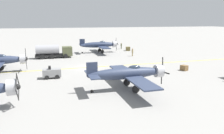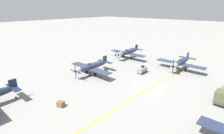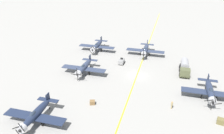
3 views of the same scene
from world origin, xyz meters
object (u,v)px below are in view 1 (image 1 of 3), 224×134
object	(u,v)px
airplane_mid_right	(129,73)
tow_tractor	(52,73)
supply_crate_by_tanker	(184,68)
airplane_mid_left	(100,45)
ground_crew_walking	(133,52)
ground_crew_inspecting	(121,46)
fuel_tanker	(54,51)
supply_crate_mid_lane	(128,49)

from	to	relation	value
airplane_mid_right	tow_tractor	xyz separation A→B (m)	(-8.20, -8.87, -1.22)
airplane_mid_right	supply_crate_by_tanker	distance (m)	14.50
airplane_mid_right	supply_crate_by_tanker	bearing A→B (deg)	117.00
airplane_mid_left	tow_tractor	bearing A→B (deg)	-45.90
supply_crate_by_tanker	airplane_mid_right	bearing A→B (deg)	-61.42
ground_crew_walking	ground_crew_inspecting	bearing A→B (deg)	172.38
tow_tractor	ground_crew_walking	size ratio (longest dim) A/B	1.39
fuel_tanker	ground_crew_inspecting	size ratio (longest dim) A/B	4.52
airplane_mid_left	fuel_tanker	bearing A→B (deg)	-83.79
fuel_tanker	supply_crate_mid_lane	size ratio (longest dim) A/B	6.15
airplane_mid_right	supply_crate_by_tanker	size ratio (longest dim) A/B	11.22
tow_tractor	ground_crew_inspecting	world-z (taller)	tow_tractor
fuel_tanker	ground_crew_inspecting	world-z (taller)	fuel_tanker
fuel_tanker	ground_crew_inspecting	xyz separation A→B (m)	(-10.36, 19.49, -0.54)
airplane_mid_left	supply_crate_by_tanker	world-z (taller)	airplane_mid_left
fuel_tanker	ground_crew_walking	world-z (taller)	fuel_tanker
tow_tractor	ground_crew_walking	bearing A→B (deg)	128.62
airplane_mid_left	supply_crate_by_tanker	size ratio (longest dim) A/B	11.22
airplane_mid_right	fuel_tanker	distance (m)	27.17
tow_tractor	supply_crate_mid_lane	distance (m)	31.79
airplane_mid_left	ground_crew_inspecting	xyz separation A→B (m)	(-5.40, 7.82, -1.05)
fuel_tanker	airplane_mid_left	bearing A→B (deg)	113.02
airplane_mid_right	fuel_tanker	xyz separation A→B (m)	(-25.99, -7.89, -0.50)
ground_crew_walking	supply_crate_mid_lane	size ratio (longest dim) A/B	1.43
airplane_mid_left	tow_tractor	distance (m)	26.06
airplane_mid_right	supply_crate_mid_lane	bearing A→B (deg)	157.78
tow_tractor	supply_crate_by_tanker	distance (m)	21.57
airplane_mid_left	supply_crate_mid_lane	distance (m)	8.52
airplane_mid_left	supply_crate_by_tanker	bearing A→B (deg)	3.44
fuel_tanker	tow_tractor	bearing A→B (deg)	-3.17
airplane_mid_right	airplane_mid_left	world-z (taller)	airplane_mid_right
airplane_mid_right	ground_crew_walking	world-z (taller)	airplane_mid_right
supply_crate_by_tanker	supply_crate_mid_lane	world-z (taller)	supply_crate_mid_lane
airplane_mid_left	ground_crew_inspecting	size ratio (longest dim) A/B	6.78
airplane_mid_right	tow_tractor	size ratio (longest dim) A/B	4.62
fuel_tanker	tow_tractor	size ratio (longest dim) A/B	3.08
ground_crew_inspecting	supply_crate_mid_lane	world-z (taller)	ground_crew_inspecting
airplane_mid_left	ground_crew_walking	distance (m)	9.93
supply_crate_by_tanker	fuel_tanker	bearing A→B (deg)	-132.91
airplane_mid_left	ground_crew_inspecting	world-z (taller)	airplane_mid_left
ground_crew_inspecting	supply_crate_by_tanker	size ratio (longest dim) A/B	1.65
fuel_tanker	tow_tractor	distance (m)	17.83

